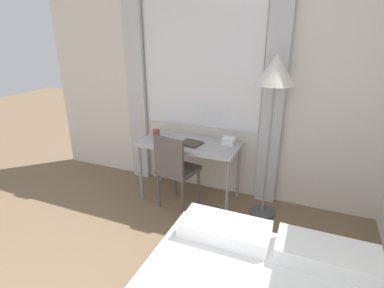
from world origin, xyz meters
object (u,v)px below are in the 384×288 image
(desk, at_px, (190,147))
(book, at_px, (191,143))
(mug, at_px, (156,133))
(desk_chair, at_px, (175,167))
(telephone, at_px, (229,141))
(standing_lamp, at_px, (275,80))

(desk, distance_m, book, 0.10)
(desk, height_order, book, book)
(desk, height_order, mug, mug)
(desk_chair, distance_m, book, 0.34)
(desk, bearing_deg, desk_chair, -103.61)
(desk, height_order, telephone, telephone)
(desk, distance_m, mug, 0.47)
(desk_chair, xyz_separation_m, telephone, (0.51, 0.41, 0.25))
(telephone, xyz_separation_m, mug, (-0.89, -0.13, 0.01))
(mug, bearing_deg, book, -7.14)
(desk, bearing_deg, book, -50.87)
(telephone, height_order, book, telephone)
(telephone, bearing_deg, book, -154.69)
(telephone, distance_m, book, 0.44)
(book, height_order, mug, mug)
(desk, height_order, desk_chair, desk_chair)
(standing_lamp, height_order, mug, standing_lamp)
(telephone, bearing_deg, desk_chair, -140.91)
(desk_chair, relative_size, mug, 9.25)
(book, bearing_deg, mug, 172.86)
(desk, bearing_deg, mug, 178.51)
(telephone, bearing_deg, standing_lamp, -18.11)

